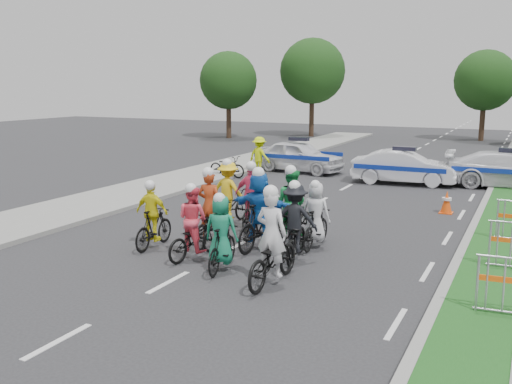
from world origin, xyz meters
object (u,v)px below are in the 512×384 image
at_px(rider_6, 211,219).
at_px(police_car_1, 404,167).
at_px(rider_0, 272,252).
at_px(rider_7, 316,221).
at_px(police_car_0, 299,156).
at_px(rider_1, 222,240).
at_px(rider_9, 252,203).
at_px(rider_3, 153,222).
at_px(rider_2, 194,230).
at_px(police_car_2, 510,170).
at_px(tree_4, 485,80).
at_px(cone_0, 447,202).
at_px(tree_3, 312,71).
at_px(rider_4, 295,229).
at_px(parked_bike, 227,166).
at_px(rider_8, 291,213).
at_px(rider_10, 229,199).
at_px(rider_5, 260,215).
at_px(tree_0, 228,81).
at_px(marshal_hiviz, 259,155).

distance_m(rider_6, police_car_1, 11.28).
relative_size(rider_0, police_car_1, 0.50).
distance_m(rider_7, police_car_0, 12.32).
height_order(rider_1, rider_9, rider_9).
bearing_deg(rider_3, rider_2, 164.74).
relative_size(rider_9, police_car_2, 0.40).
height_order(rider_1, police_car_2, rider_1).
bearing_deg(police_car_2, rider_1, 155.60).
bearing_deg(rider_6, tree_4, -103.80).
xyz_separation_m(rider_3, police_car_1, (3.55, 11.91, 0.01)).
distance_m(rider_1, cone_0, 8.67).
xyz_separation_m(tree_3, tree_4, (12.00, 2.00, -0.70)).
bearing_deg(tree_4, rider_4, -92.36).
xyz_separation_m(rider_4, parked_bike, (-7.08, 9.56, -0.25)).
height_order(rider_8, rider_10, rider_8).
bearing_deg(rider_9, tree_3, -81.66).
bearing_deg(rider_3, rider_6, -144.17).
bearing_deg(rider_5, cone_0, -114.03).
bearing_deg(tree_4, police_car_0, -108.00).
distance_m(rider_10, tree_0, 26.65).
distance_m(rider_10, police_car_0, 10.30).
relative_size(rider_2, rider_4, 0.95).
relative_size(rider_3, tree_4, 0.27).
xyz_separation_m(rider_2, rider_8, (1.46, 2.31, 0.07)).
distance_m(police_car_1, cone_0, 5.33).
xyz_separation_m(police_car_0, marshal_hiviz, (-1.32, -1.39, 0.12)).
bearing_deg(police_car_1, rider_6, 160.96).
height_order(rider_7, cone_0, rider_7).
bearing_deg(tree_4, rider_9, -96.57).
relative_size(rider_10, tree_3, 0.26).
relative_size(cone_0, tree_0, 0.11).
bearing_deg(police_car_2, rider_6, 148.02).
relative_size(police_car_0, cone_0, 5.96).
height_order(police_car_0, parked_bike, police_car_0).
bearing_deg(rider_2, police_car_1, -91.53).
distance_m(rider_9, rider_10, 0.91).
relative_size(rider_7, police_car_2, 0.36).
xyz_separation_m(rider_0, rider_8, (-0.87, 3.09, 0.06)).
bearing_deg(police_car_1, rider_0, 174.10).
distance_m(rider_1, parked_bike, 12.53).
bearing_deg(rider_4, marshal_hiviz, -70.82).
bearing_deg(rider_5, rider_8, -106.56).
bearing_deg(rider_0, tree_4, -89.41).
distance_m(rider_10, police_car_1, 9.49).
xyz_separation_m(rider_3, tree_0, (-12.24, 26.08, 3.53)).
xyz_separation_m(rider_2, marshal_hiviz, (-4.08, 11.92, 0.17)).
bearing_deg(rider_9, rider_6, 71.86).
relative_size(rider_10, parked_bike, 1.09).
relative_size(rider_4, rider_6, 0.95).
distance_m(rider_3, rider_8, 3.46).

